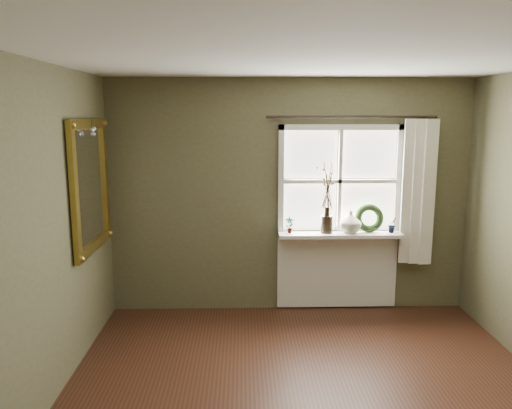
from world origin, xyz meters
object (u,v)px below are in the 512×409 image
object	(u,v)px
wreath	(369,221)
gilt_mirror	(91,185)
dark_jug	(327,224)
cream_vase	(351,222)

from	to	relation	value
wreath	gilt_mirror	distance (m)	2.96
dark_jug	wreath	size ratio (longest dim) A/B	0.61
wreath	cream_vase	bearing A→B (deg)	-167.94
dark_jug	cream_vase	xyz separation A→B (m)	(0.26, 0.00, 0.03)
cream_vase	gilt_mirror	size ratio (longest dim) A/B	0.20
cream_vase	wreath	size ratio (longest dim) A/B	0.77
dark_jug	wreath	bearing A→B (deg)	4.78
cream_vase	wreath	distance (m)	0.22
cream_vase	gilt_mirror	world-z (taller)	gilt_mirror
dark_jug	gilt_mirror	size ratio (longest dim) A/B	0.16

